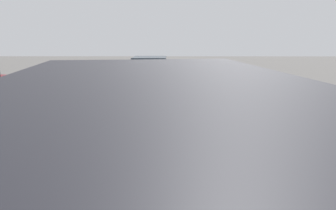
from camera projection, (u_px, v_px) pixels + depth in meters
The scene contains 4 objects.
ground_plane at pixel (181, 143), 7.30m from camera, with size 60.00×60.00×0.00m, color #514F4C.
art_car_decorated at pixel (182, 110), 7.21m from camera, with size 4.63×2.70×1.74m.
parked_sedan_near_right at pixel (149, 72), 15.28m from camera, with size 4.35×2.02×1.39m.
parked_sedan_far_right at pixel (88, 81), 12.27m from camera, with size 4.05×2.07×1.37m.
Camera 1 is at (-6.94, 0.25, 2.45)m, focal length 33.73 mm.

